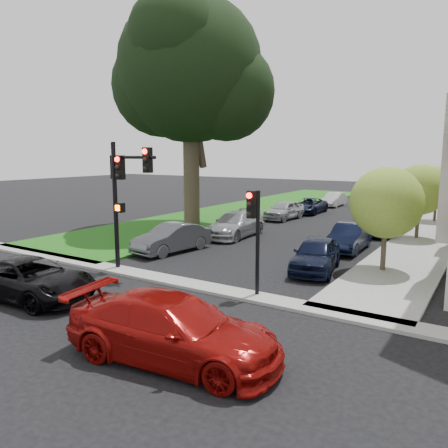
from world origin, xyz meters
The scene contains 21 objects.
ground centered at (0.00, 0.00, 0.00)m, with size 140.00×140.00×0.00m, color black.
grass_strip centered at (-9.00, 24.00, 0.06)m, with size 8.00×44.00×0.12m, color #195313.
sidewalk_right centered at (6.75, 24.00, 0.06)m, with size 3.50×44.00×0.12m, color #A9A9A3.
sidewalk_cross centered at (0.00, 2.00, 0.06)m, with size 60.00×1.00×0.12m, color #A9A9A3.
eucalyptus centered at (-8.09, 13.35, 10.61)m, with size 10.97×9.95×15.54m.
small_tree_a centered at (6.20, 8.07, 3.04)m, with size 3.04×3.04×4.57m.
small_tree_b centered at (6.20, 16.67, 2.99)m, with size 3.00×3.00×4.50m.
small_tree_c centered at (6.20, 24.53, 2.78)m, with size 2.79×2.79×4.18m.
traffic_signal_main centered at (-3.36, 2.24, 3.85)m, with size 2.72×0.70×5.58m.
traffic_signal_secondary centered at (3.06, 2.19, 2.67)m, with size 0.50×0.41×3.83m.
car_cross_near centered at (-3.54, -2.25, 0.72)m, with size 2.39×5.18×1.44m, color black.
car_cross_far centered at (3.71, -3.16, 0.81)m, with size 2.28×5.60×1.63m, color maroon.
car_parked_0 centered at (3.67, 6.71, 0.74)m, with size 1.75×4.36×1.49m, color black.
car_parked_1 centered at (3.68, 11.53, 0.71)m, with size 1.50×4.31×1.42m, color black.
car_parked_2 centered at (3.80, 17.20, 0.66)m, with size 2.18×4.74×1.32m, color #3F4247.
car_parked_3 centered at (3.84, 23.29, 0.67)m, with size 1.59×3.95×1.34m, color maroon.
car_parked_5 centered at (-3.99, 6.22, 0.74)m, with size 1.57×4.50×1.48m, color #3F4247.
car_parked_6 centered at (-3.44, 11.66, 0.76)m, with size 2.14×5.25×1.52m, color #999BA0.
car_parked_7 centered at (-3.93, 19.86, 0.73)m, with size 1.73×4.31×1.47m, color #999BA0.
car_parked_8 centered at (-3.64, 24.27, 0.65)m, with size 2.16×4.69×1.30m, color black.
car_parked_9 centered at (-3.44, 30.31, 0.66)m, with size 1.40×4.01×1.32m, color silver.
Camera 1 is at (10.28, -11.10, 5.09)m, focal length 35.00 mm.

